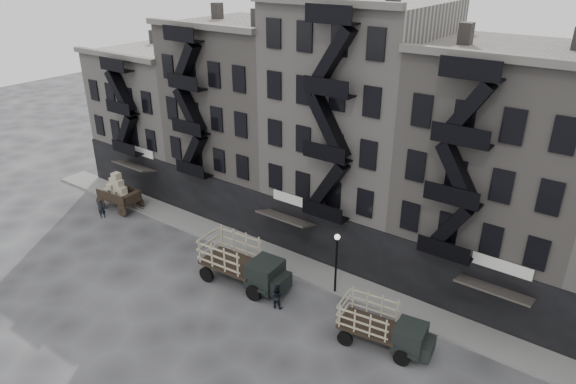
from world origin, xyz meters
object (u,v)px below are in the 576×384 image
Objects in this scene: horse at (120,195)px; pedestrian_west at (102,209)px; stake_truck_west at (242,260)px; pedestrian_mid at (277,296)px; wagon at (117,188)px; stake_truck_east at (383,324)px.

horse reaches higher than pedestrian_west.
pedestrian_mid is (3.36, -0.75, -0.93)m from stake_truck_west.
wagon reaches higher than horse.
stake_truck_east reaches higher than horse.
wagon is 15.79m from stake_truck_west.
pedestrian_west is at bearing -153.98° from horse.
wagon is at bearing 167.61° from stake_truck_east.
stake_truck_east reaches higher than pedestrian_west.
horse is 0.34× the size of stake_truck_west.
stake_truck_west is 3.94× the size of pedestrian_west.
pedestrian_west is at bearing -17.24° from pedestrian_mid.
stake_truck_west reaches higher than horse.
horse is 26.30m from stake_truck_east.
stake_truck_west is at bearing 172.43° from stake_truck_east.
stake_truck_west is 15.32m from pedestrian_west.
stake_truck_east is at bearing -88.44° from horse.
stake_truck_east is (25.70, -2.15, -0.34)m from wagon.
wagon reaches higher than stake_truck_east.
horse is at bearing 167.22° from stake_truck_west.
stake_truck_west is 3.82× the size of pedestrian_mid.
pedestrian_mid is (-6.70, -0.76, -0.65)m from stake_truck_east.
horse is 19.75m from pedestrian_mid.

